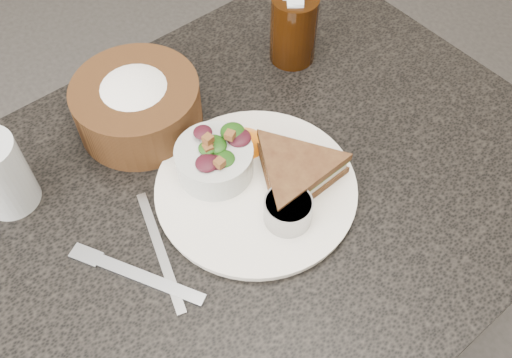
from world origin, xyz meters
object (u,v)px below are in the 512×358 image
Objects in this scene: dining_table at (237,305)px; bread_basket at (136,99)px; dinner_plate at (256,189)px; dressing_ramekin at (288,210)px; cola_glass at (294,26)px; sandwich at (295,172)px; salad_bowl at (214,157)px.

bread_basket is (-0.02, 0.20, 0.43)m from dining_table.
dinner_plate is 1.48× the size of bread_basket.
cola_glass is at bearing 47.39° from dressing_ramekin.
cola_glass is at bearing 47.43° from sandwich.
sandwich reaches higher than dressing_ramekin.
cola_glass is (0.23, 0.25, 0.03)m from dressing_ramekin.
sandwich is 1.46× the size of salad_bowl.
sandwich is at bearing -130.89° from cola_glass.
dressing_ramekin is 0.50× the size of cola_glass.
bread_basket is at bearing 173.10° from cola_glass.
salad_bowl reaches higher than dinner_plate.
cola_glass is (0.18, 0.21, 0.03)m from sandwich.
cola_glass is at bearing 25.27° from salad_bowl.
salad_bowl is (-0.03, 0.06, 0.04)m from dinner_plate.
dining_table is 9.04× the size of salad_bowl.
dinner_plate is 0.29m from cola_glass.
sandwich is at bearing 39.91° from dressing_ramekin.
dining_table is 7.59× the size of cola_glass.
dinner_plate is 1.75× the size of sandwich.
sandwich is (0.08, -0.04, 0.41)m from dining_table.
dinner_plate is 0.07m from dressing_ramekin.
bread_basket reaches higher than salad_bowl.
sandwich is 0.26m from bread_basket.
cola_glass reaches higher than salad_bowl.
sandwich is at bearing -26.37° from dining_table.
dining_table is 3.53× the size of dinner_plate.
bread_basket reaches higher than dining_table.
dinner_plate is at bearing 148.06° from sandwich.
dinner_plate is at bearing -64.77° from salad_bowl.
dining_table is 0.38m from dinner_plate.
sandwich is at bearing -48.98° from salad_bowl.
dressing_ramekin is (-0.05, -0.04, -0.00)m from sandwich.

